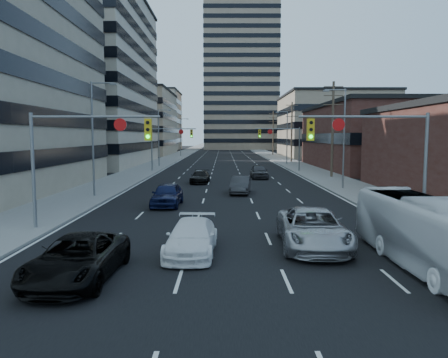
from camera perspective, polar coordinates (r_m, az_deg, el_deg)
name	(u,v)px	position (r m, az deg, el deg)	size (l,w,h in m)	color
ground	(233,281)	(14.96, 1.12, -13.20)	(400.00, 400.00, 0.00)	black
road_surface	(224,151)	(144.23, 0.03, 3.72)	(18.00, 300.00, 0.02)	black
sidewalk_left	(189,150)	(144.66, -4.54, 3.74)	(5.00, 300.00, 0.15)	slate
sidewalk_right	(259,150)	(144.71, 4.60, 3.74)	(5.00, 300.00, 0.15)	slate
office_left_mid	(64,81)	(79.34, -20.21, 11.94)	(26.00, 34.00, 28.00)	#ADA089
office_left_far	(132,124)	(116.63, -11.91, 7.08)	(20.00, 30.00, 16.00)	gray
storefront_right_mid	(389,138)	(68.60, 20.74, 5.00)	(20.00, 30.00, 9.00)	#472119
office_right_far	(332,127)	(105.26, 13.91, 6.66)	(22.00, 28.00, 14.00)	gray
apartment_tower	(240,70)	(166.04, 2.15, 14.01)	(26.00, 26.00, 58.00)	gray
bg_block_left	(144,121)	(156.70, -10.36, 7.44)	(24.00, 24.00, 20.00)	#ADA089
bg_block_right	(321,132)	(147.73, 12.61, 5.96)	(22.00, 22.00, 12.00)	gray
signal_near_left	(82,146)	(23.28, -18.02, 4.12)	(6.59, 0.33, 6.00)	slate
signal_near_right	(376,146)	(23.47, 19.27, 4.10)	(6.59, 0.33, 6.00)	slate
signal_far_left	(169,140)	(59.61, -7.23, 5.09)	(6.09, 0.33, 6.00)	slate
signal_far_right	(282,140)	(59.69, 7.63, 5.08)	(6.09, 0.33, 6.00)	slate
utility_pole_block	(333,128)	(51.70, 14.00, 6.52)	(2.20, 0.28, 11.00)	#4C3D2D
utility_pole_midblock	(292,131)	(81.13, 8.83, 6.24)	(2.20, 0.28, 11.00)	#4C3D2D
utility_pole_distant	(273,132)	(110.86, 6.42, 6.09)	(2.20, 0.28, 11.00)	#4C3D2D
streetlight_left_near	(95,133)	(35.59, -16.55, 5.77)	(2.03, 0.22, 9.00)	slate
streetlight_left_mid	(160,135)	(69.87, -8.39, 5.76)	(2.03, 0.22, 9.00)	slate
streetlight_left_far	(181,135)	(104.63, -5.62, 5.73)	(2.03, 0.22, 9.00)	slate
streetlight_right_near	(342,133)	(40.57, 15.20, 5.76)	(2.03, 0.22, 9.00)	slate
streetlight_right_far	(286,135)	(74.91, 8.12, 5.75)	(2.03, 0.22, 9.00)	slate
black_pickup	(77,258)	(15.64, -18.60, -9.81)	(2.46, 5.33, 1.48)	black
white_van	(192,238)	(18.04, -4.24, -7.65)	(1.94, 4.76, 1.38)	white
silver_suv	(313,229)	(19.36, 11.52, -6.38)	(2.78, 6.03, 1.67)	#ACACB0
transit_bus	(429,233)	(17.56, 25.23, -6.43)	(2.22, 9.49, 2.64)	white
sedan_blue	(167,195)	(30.38, -7.43, -2.02)	(1.90, 4.71, 1.61)	#0E1439
sedan_grey_center	(240,185)	(36.65, 2.16, -0.80)	(1.53, 4.38, 1.44)	#2E2E30
sedan_black_far	(200,177)	(44.78, -3.13, 0.26)	(1.80, 4.42, 1.28)	black
sedan_grey_right	(259,172)	(49.98, 4.58, 0.98)	(1.86, 4.62, 1.58)	#363538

